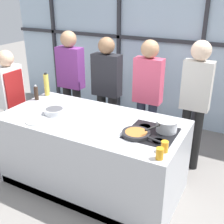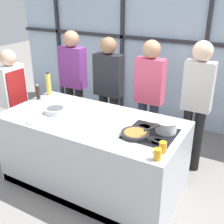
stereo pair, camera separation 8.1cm
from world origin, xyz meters
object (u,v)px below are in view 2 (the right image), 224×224
frying_pan (136,134)px  saucepan (166,126)px  mixing_bowl (55,110)px  juice_glass_near (157,154)px  spectator_far_right (197,98)px  chef (14,96)px  white_plate (37,120)px  pepper_grinder (38,92)px  juice_glass_far (163,147)px  spectator_center_left (109,87)px  spectator_far_left (73,78)px  spectator_center_right (149,93)px  oil_bottle (48,84)px

frying_pan → saucepan: 0.35m
mixing_bowl → juice_glass_near: 1.53m
spectator_far_right → mixing_bowl: spectator_far_right is taller
frying_pan → spectator_far_right: bearing=72.5°
frying_pan → chef: bearing=173.4°
spectator_far_right → white_plate: size_ratio=7.19×
saucepan → pepper_grinder: size_ratio=1.88×
pepper_grinder → frying_pan: bearing=-10.8°
mixing_bowl → juice_glass_far: bearing=-8.5°
juice_glass_far → saucepan: bearing=105.6°
spectator_center_left → pepper_grinder: bearing=49.2°
chef → mixing_bowl: size_ratio=6.16×
spectator_far_left → pepper_grinder: spectator_far_left is taller
chef → frying_pan: chef is taller
spectator_center_right → white_plate: spectator_center_right is taller
spectator_far_left → spectator_center_left: spectator_far_left is taller
chef → spectator_far_left: bearing=153.9°
saucepan → mixing_bowl: size_ratio=1.58×
frying_pan → spectator_center_right: bearing=105.8°
spectator_center_left → spectator_far_right: bearing=-180.0°
white_plate → juice_glass_far: 1.53m
chef → spectator_far_right: size_ratio=0.89×
spectator_far_left → juice_glass_near: bearing=144.6°
saucepan → spectator_center_right: bearing=122.9°
spectator_center_right → mixing_bowl: size_ratio=6.73×
pepper_grinder → white_plate: bearing=-48.5°
spectator_far_right → mixing_bowl: 1.82m
mixing_bowl → spectator_center_right: bearing=52.0°
spectator_center_right → frying_pan: (0.31, -1.10, -0.06)m
spectator_far_right → frying_pan: bearing=72.5°
chef → spectator_far_right: spectator_far_right is taller
chef → spectator_far_right: 2.56m
frying_pan → mixing_bowl: 1.13m
spectator_center_left → oil_bottle: spectator_center_left is taller
spectator_center_right → juice_glass_far: bearing=117.8°
pepper_grinder → chef: bearing=-169.0°
spectator_far_left → white_plate: (0.46, -1.33, -0.09)m
spectator_center_left → juice_glass_near: 1.94m
white_plate → juice_glass_near: bearing=-2.9°
spectator_center_left → oil_bottle: bearing=40.7°
saucepan → mixing_bowl: bearing=-172.0°
spectator_center_left → juice_glass_far: bearing=136.3°
mixing_bowl → pepper_grinder: pepper_grinder is taller
chef → white_plate: bearing=62.3°
frying_pan → pepper_grinder: size_ratio=2.45×
pepper_grinder → juice_glass_near: pepper_grinder is taller
spectator_center_left → pepper_grinder: spectator_center_left is taller
spectator_far_right → juice_glass_far: spectator_far_right is taller
saucepan → chef: bearing=-179.7°
spectator_center_right → white_plate: (-0.86, -1.33, -0.08)m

